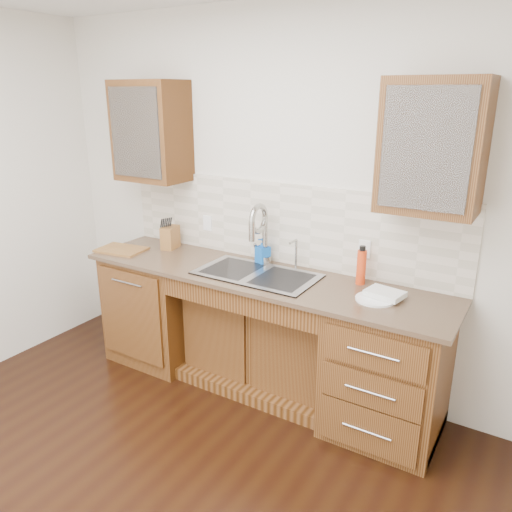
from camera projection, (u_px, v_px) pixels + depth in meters
The scene contains 23 objects.
wall_back at pixel (285, 202), 3.63m from camera, with size 4.00×0.10×2.70m, color silver.
base_cabinet_left at pixel (160, 306), 4.09m from camera, with size 0.70×0.62×0.88m, color #593014.
base_cabinet_center at pixel (265, 340), 3.73m from camera, with size 1.20×0.44×0.70m, color #593014.
base_cabinet_right at pixel (387, 370), 3.16m from camera, with size 0.70×0.62×0.88m, color #593014.
countertop at pixel (258, 276), 3.47m from camera, with size 2.70×0.65×0.03m, color #84705B.
backsplash at pixel (280, 223), 3.63m from camera, with size 2.70×0.02×0.59m, color beige.
sink at pixel (257, 286), 3.48m from camera, with size 0.84×0.46×0.19m, color #9E9EA5.
faucet at pixel (265, 238), 3.61m from camera, with size 0.04×0.04×0.40m, color #999993.
filter_tap at pixel (296, 253), 3.52m from camera, with size 0.02×0.02×0.24m, color #999993.
upper_cabinet_left at pixel (151, 131), 3.82m from camera, with size 0.55×0.34×0.75m, color #593014.
upper_cabinet_right at pixel (433, 147), 2.78m from camera, with size 0.55×0.34×0.75m, color #593014.
outlet_left at pixel (208, 223), 3.96m from camera, with size 0.08×0.01×0.12m, color white.
outlet_right at pixel (365, 249), 3.32m from camera, with size 0.08×0.01×0.12m, color white.
soap_bottle at pixel (263, 251), 3.65m from camera, with size 0.09×0.09×0.19m, color blue.
water_bottle at pixel (361, 267), 3.26m from camera, with size 0.06×0.06×0.23m, color red.
plate at pixel (375, 299), 3.03m from camera, with size 0.24×0.24×0.01m, color white.
dish_towel at pixel (385, 294), 3.05m from camera, with size 0.22×0.16×0.03m, color white.
knife_block at pixel (170, 237), 4.01m from camera, with size 0.10×0.16×0.18m, color #9B754B.
cutting_board at pixel (121, 250), 3.97m from camera, with size 0.37×0.26×0.02m, color brown.
cup_left_a at pixel (148, 138), 3.86m from camera, with size 0.13×0.13×0.10m, color silver.
cup_left_b at pixel (159, 139), 3.80m from camera, with size 0.10×0.10×0.09m, color white.
cup_right_a at pixel (408, 154), 2.86m from camera, with size 0.13×0.13×0.10m, color white.
cup_right_b at pixel (458, 157), 2.73m from camera, with size 0.11×0.11×0.10m, color silver.
Camera 1 is at (1.68, -1.35, 2.12)m, focal length 35.00 mm.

